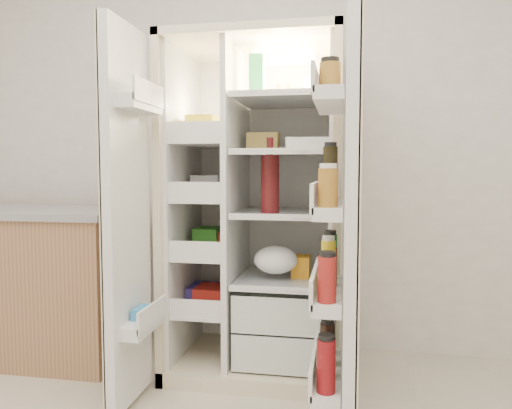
# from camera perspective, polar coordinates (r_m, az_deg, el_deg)

# --- Properties ---
(wall_back) EXTENTS (4.00, 0.02, 2.70)m
(wall_back) POSITION_cam_1_polar(r_m,az_deg,el_deg) (3.06, 0.47, 8.59)
(wall_back) COLOR white
(wall_back) RESTS_ON floor
(refrigerator) EXTENTS (0.92, 0.70, 1.80)m
(refrigerator) POSITION_cam_1_polar(r_m,az_deg,el_deg) (2.72, 0.62, -3.62)
(refrigerator) COLOR beige
(refrigerator) RESTS_ON floor
(freezer_door) EXTENTS (0.15, 0.40, 1.72)m
(freezer_door) POSITION_cam_1_polar(r_m,az_deg,el_deg) (2.28, -14.88, -1.53)
(freezer_door) COLOR silver
(freezer_door) RESTS_ON floor
(fridge_door) EXTENTS (0.17, 0.58, 1.72)m
(fridge_door) POSITION_cam_1_polar(r_m,az_deg,el_deg) (1.98, 10.54, -2.80)
(fridge_door) COLOR silver
(fridge_door) RESTS_ON floor
(kitchen_counter) EXTENTS (1.21, 0.65, 0.88)m
(kitchen_counter) POSITION_cam_1_polar(r_m,az_deg,el_deg) (3.23, -24.82, -8.23)
(kitchen_counter) COLOR #A27551
(kitchen_counter) RESTS_ON floor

